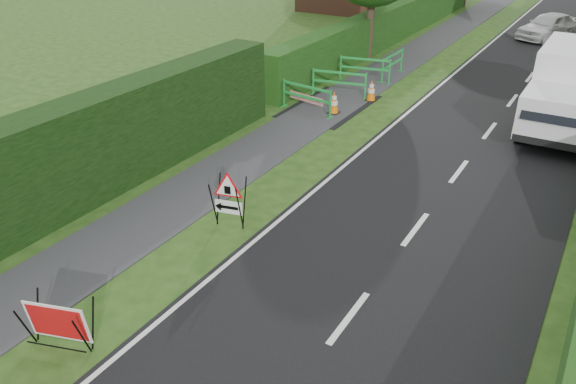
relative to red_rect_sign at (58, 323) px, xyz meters
The scene contains 16 objects.
ground 2.53m from the red_rect_sign, 58.59° to the left, with size 120.00×120.00×0.00m, color #224012.
footpath 37.15m from the red_rect_sign, 92.64° to the left, with size 2.00×90.00×0.02m, color #2D2D30.
hedge_west_near 4.30m from the red_rect_sign, 150.37° to the left, with size 1.10×18.00×2.50m, color black.
hedge_west_far 24.40m from the red_rect_sign, 98.75° to the left, with size 1.00×24.00×1.80m, color #14380F.
red_rect_sign is the anchor object (origin of this frame).
triangle_sign 4.55m from the red_rect_sign, 88.99° to the left, with size 0.96×0.96×1.17m.
works_van 16.17m from the red_rect_sign, 69.22° to the left, with size 2.21×5.56×2.52m.
traffic_cone_0 15.21m from the red_rect_sign, 66.34° to the left, with size 0.38×0.38×0.79m.
traffic_cone_3 12.60m from the red_rect_sign, 95.76° to the left, with size 0.38×0.38×0.79m.
traffic_cone_4 14.47m from the red_rect_sign, 92.79° to the left, with size 0.38×0.38×0.79m.
ped_barrier_0 12.32m from the red_rect_sign, 99.95° to the left, with size 2.09×0.63×1.00m.
ped_barrier_1 14.39m from the red_rect_sign, 97.70° to the left, with size 2.09×0.76×1.00m.
ped_barrier_2 16.63m from the red_rect_sign, 96.52° to the left, with size 2.09×0.76×1.00m.
ped_barrier_3 17.76m from the red_rect_sign, 93.82° to the left, with size 0.40×2.07×1.00m.
redwhite_plank 12.51m from the red_rect_sign, 100.31° to the left, with size 1.50×0.04×0.25m, color red.
hatchback_car 28.65m from the red_rect_sign, 83.60° to the left, with size 1.60×3.98×1.36m, color silver.
Camera 1 is at (5.57, -6.26, 6.69)m, focal length 35.00 mm.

